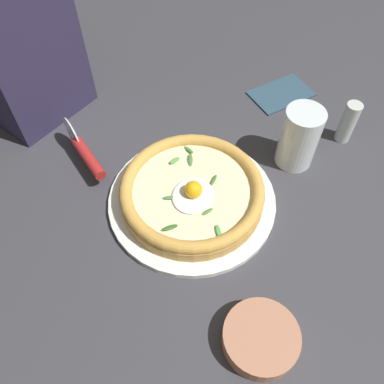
# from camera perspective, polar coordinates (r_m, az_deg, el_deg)

# --- Properties ---
(ground_plane) EXTENTS (2.40, 2.40, 0.03)m
(ground_plane) POSITION_cam_1_polar(r_m,az_deg,el_deg) (0.78, 2.26, -1.15)
(ground_plane) COLOR #39383F
(ground_plane) RESTS_ON ground
(pizza_plate) EXTENTS (0.31, 0.31, 0.01)m
(pizza_plate) POSITION_cam_1_polar(r_m,az_deg,el_deg) (0.76, -0.00, -1.16)
(pizza_plate) COLOR white
(pizza_plate) RESTS_ON ground
(pizza) EXTENTS (0.27, 0.27, 0.06)m
(pizza) POSITION_cam_1_polar(r_m,az_deg,el_deg) (0.73, 0.00, 0.06)
(pizza) COLOR tan
(pizza) RESTS_ON pizza_plate
(side_bowl) EXTENTS (0.12, 0.12, 0.03)m
(side_bowl) POSITION_cam_1_polar(r_m,az_deg,el_deg) (0.64, 9.73, -19.86)
(side_bowl) COLOR #B6775A
(side_bowl) RESTS_ON ground
(pizza_cutter) EXTENTS (0.10, 0.14, 0.07)m
(pizza_cutter) POSITION_cam_1_polar(r_m,az_deg,el_deg) (0.82, -15.10, 5.56)
(pizza_cutter) COLOR silver
(pizza_cutter) RESTS_ON ground
(drinking_glass) EXTENTS (0.07, 0.07, 0.13)m
(drinking_glass) POSITION_cam_1_polar(r_m,az_deg,el_deg) (0.81, 14.87, 7.05)
(drinking_glass) COLOR silver
(drinking_glass) RESTS_ON ground
(folded_napkin) EXTENTS (0.17, 0.16, 0.01)m
(folded_napkin) POSITION_cam_1_polar(r_m,az_deg,el_deg) (0.99, 12.60, 13.58)
(folded_napkin) COLOR #2D495D
(folded_napkin) RESTS_ON ground
(pepper_shaker) EXTENTS (0.03, 0.03, 0.09)m
(pepper_shaker) POSITION_cam_1_polar(r_m,az_deg,el_deg) (0.89, 21.33, 9.23)
(pepper_shaker) COLOR silver
(pepper_shaker) RESTS_ON ground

